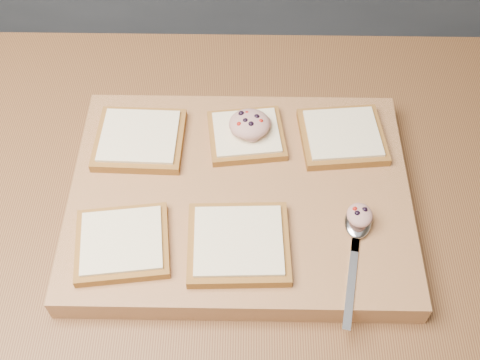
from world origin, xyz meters
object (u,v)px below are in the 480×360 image
object	(u,v)px
tuna_salad_dollop	(250,124)
spoon	(357,230)
bread_far_center	(246,135)
cutting_board	(240,197)

from	to	relation	value
tuna_salad_dollop	spoon	world-z (taller)	tuna_salad_dollop
bread_far_center	tuna_salad_dollop	size ratio (longest dim) A/B	2.00
cutting_board	bread_far_center	world-z (taller)	bread_far_center
spoon	tuna_salad_dollop	bearing A→B (deg)	131.07
cutting_board	tuna_salad_dollop	size ratio (longest dim) A/B	7.83
tuna_salad_dollop	spoon	distance (m)	0.22
cutting_board	tuna_salad_dollop	distance (m)	0.11
spoon	cutting_board	bearing A→B (deg)	156.19
cutting_board	spoon	world-z (taller)	spoon
bread_far_center	spoon	world-z (taller)	bread_far_center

